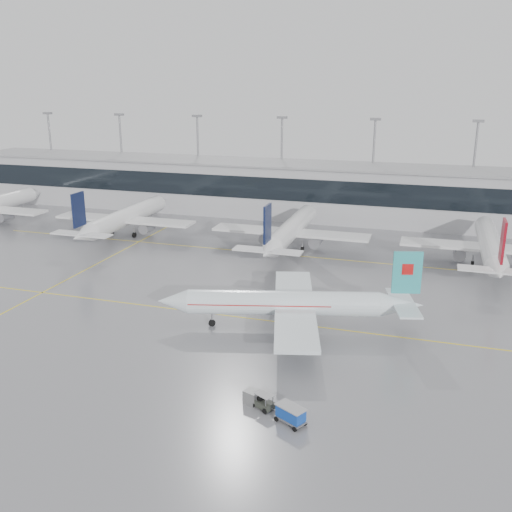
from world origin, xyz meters
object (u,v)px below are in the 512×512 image
(baggage_tug, at_px, (263,403))
(baggage_cart, at_px, (291,414))
(gse_unit, at_px, (252,397))
(air_canada_jet, at_px, (293,304))

(baggage_tug, xyz_separation_m, baggage_cart, (3.17, -1.70, 0.47))
(baggage_tug, height_order, gse_unit, baggage_tug)
(baggage_cart, distance_m, gse_unit, 5.01)
(baggage_tug, distance_m, gse_unit, 1.41)
(baggage_tug, relative_size, gse_unit, 2.33)
(baggage_tug, xyz_separation_m, gse_unit, (-1.30, 0.54, 0.13))
(air_canada_jet, height_order, baggage_tug, air_canada_jet)
(baggage_cart, relative_size, gse_unit, 2.32)
(baggage_tug, bearing_deg, gse_unit, -174.38)
(baggage_tug, bearing_deg, air_canada_jet, 123.58)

